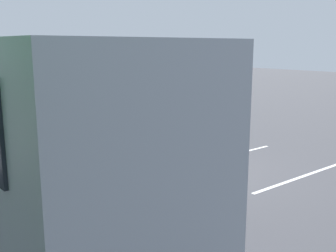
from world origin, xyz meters
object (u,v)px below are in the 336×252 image
object	(u,v)px
spectator_far_left	(162,150)
traffic_cone	(232,156)
stunt_motorcycle	(197,114)
spectator_centre	(103,132)
spectator_left	(134,141)
tour_bus	(5,131)
parked_motorcycle_silver	(138,185)

from	to	relation	value
spectator_far_left	traffic_cone	distance (m)	2.97
stunt_motorcycle	spectator_far_left	bearing A→B (deg)	126.32
spectator_far_left	spectator_centre	distance (m)	2.31
spectator_left	tour_bus	bearing A→B (deg)	90.90
spectator_far_left	spectator_centre	xyz separation A→B (m)	(2.31, 0.02, 0.01)
spectator_left	stunt_motorcycle	xyz separation A→B (m)	(1.42, -3.44, 0.08)
spectator_centre	parked_motorcycle_silver	world-z (taller)	spectator_centre
tour_bus	spectator_far_left	size ratio (longest dim) A/B	5.19
tour_bus	stunt_motorcycle	world-z (taller)	tour_bus
spectator_far_left	stunt_motorcycle	xyz separation A→B (m)	(2.67, -3.63, 0.01)
spectator_far_left	parked_motorcycle_silver	distance (m)	0.91
spectator_left	traffic_cone	xyz separation A→B (m)	(-0.75, -2.64, -0.68)
spectator_left	parked_motorcycle_silver	world-z (taller)	spectator_left
spectator_centre	spectator_left	bearing A→B (deg)	-168.86
spectator_centre	parked_motorcycle_silver	xyz separation A→B (m)	(-2.43, 0.69, -0.58)
spectator_far_left	tour_bus	bearing A→B (deg)	66.28
spectator_far_left	parked_motorcycle_silver	bearing A→B (deg)	99.08
spectator_left	parked_motorcycle_silver	xyz separation A→B (m)	(-1.36, 0.89, -0.50)
tour_bus	stunt_motorcycle	bearing A→B (deg)	-77.01
spectator_centre	spectator_far_left	bearing A→B (deg)	-179.53
traffic_cone	spectator_left	bearing A→B (deg)	74.17
spectator_centre	traffic_cone	bearing A→B (deg)	-122.47
spectator_left	spectator_far_left	bearing A→B (deg)	171.30
parked_motorcycle_silver	spectator_centre	bearing A→B (deg)	-15.77
tour_bus	spectator_left	xyz separation A→B (m)	(0.05, -2.93, -0.66)
traffic_cone	stunt_motorcycle	bearing A→B (deg)	-20.22
tour_bus	spectator_centre	size ratio (longest dim) A/B	5.13
tour_bus	traffic_cone	xyz separation A→B (m)	(-0.70, -5.57, -1.34)
spectator_left	spectator_centre	distance (m)	1.09
spectator_far_left	traffic_cone	bearing A→B (deg)	-80.01
spectator_left	traffic_cone	distance (m)	2.83
parked_motorcycle_silver	spectator_left	bearing A→B (deg)	-33.34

